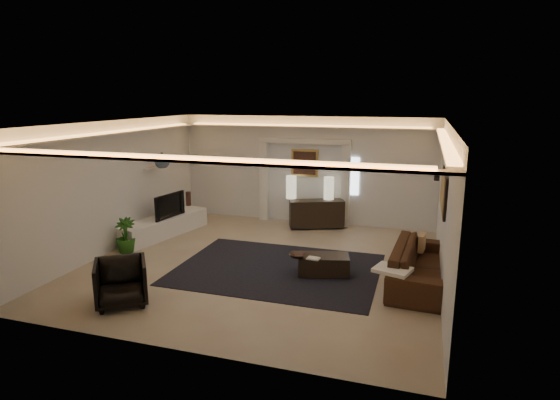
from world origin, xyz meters
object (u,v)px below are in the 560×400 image
(console, at_px, (317,213))
(coffee_table, at_px, (324,264))
(sofa, at_px, (421,265))
(armchair, at_px, (121,282))

(console, bearing_deg, coffee_table, -96.57)
(sofa, bearing_deg, console, 45.27)
(coffee_table, relative_size, armchair, 1.17)
(sofa, distance_m, coffee_table, 1.82)
(sofa, bearing_deg, coffee_table, 97.13)
(console, bearing_deg, sofa, -70.56)
(console, relative_size, armchair, 1.69)
(sofa, xyz_separation_m, coffee_table, (-1.81, -0.11, -0.16))
(sofa, height_order, armchair, armchair)
(console, xyz_separation_m, sofa, (2.68, -3.03, -0.04))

